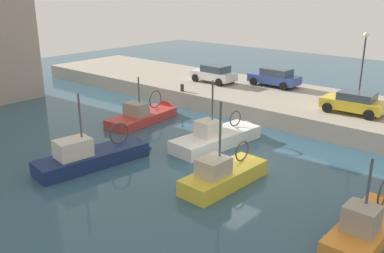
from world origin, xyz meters
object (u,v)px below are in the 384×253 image
fishing_boat_navy (97,161)px  parked_car_yellow (354,102)px  fishing_boat_red (146,118)px  fishing_boat_white (220,142)px  fishing_boat_orange (370,228)px  fishing_boat_yellow (228,180)px  parked_car_white (214,74)px  parked_car_blue (275,77)px  mooring_bollard_north (182,88)px  quay_streetlamp (364,56)px

fishing_boat_navy → parked_car_yellow: 16.30m
fishing_boat_red → fishing_boat_white: (-0.40, -6.81, -0.01)m
fishing_boat_orange → fishing_boat_yellow: bearing=91.0°
fishing_boat_orange → parked_car_yellow: (11.31, 5.11, 1.78)m
fishing_boat_red → parked_car_white: size_ratio=1.61×
fishing_boat_red → parked_car_blue: fishing_boat_red is taller
parked_car_blue → mooring_bollard_north: 7.70m
fishing_boat_red → fishing_boat_yellow: bearing=-113.2°
parked_car_blue → fishing_boat_red: bearing=159.5°
parked_car_white → mooring_bollard_north: 4.18m
fishing_boat_red → fishing_boat_yellow: size_ratio=1.12×
parked_car_white → quay_streetlamp: size_ratio=0.81×
parked_car_white → mooring_bollard_north: size_ratio=7.08×
fishing_boat_white → fishing_boat_yellow: bearing=-139.1°
mooring_bollard_north → quay_streetlamp: quay_streetlamp is taller
fishing_boat_red → fishing_boat_orange: 17.42m
mooring_bollard_north → quay_streetlamp: bearing=-63.9°
fishing_boat_white → fishing_boat_yellow: (-4.00, -3.47, 0.03)m
fishing_boat_red → fishing_boat_orange: bearing=-104.3°
fishing_boat_red → fishing_boat_yellow: 11.18m
fishing_boat_orange → fishing_boat_navy: 13.44m
parked_car_white → mooring_bollard_north: bearing=-178.5°
fishing_boat_navy → parked_car_white: (15.54, 4.36, 1.80)m
fishing_boat_yellow → parked_car_blue: 16.36m
fishing_boat_red → parked_car_blue: (10.58, -3.96, 1.83)m
fishing_boat_white → parked_car_yellow: bearing=-33.8°
fishing_boat_white → mooring_bollard_north: bearing=57.1°
parked_car_yellow → quay_streetlamp: quay_streetlamp is taller
parked_car_blue → quay_streetlamp: quay_streetlamp is taller
fishing_boat_red → fishing_boat_white: size_ratio=0.92×
fishing_boat_navy → mooring_bollard_north: fishing_boat_navy is taller
fishing_boat_navy → parked_car_yellow: size_ratio=1.79×
fishing_boat_yellow → parked_car_yellow: 11.65m
fishing_boat_white → mooring_bollard_north: 8.83m
fishing_boat_orange → fishing_boat_navy: fishing_boat_navy is taller
fishing_boat_orange → quay_streetlamp: bearing=22.4°
fishing_boat_orange → parked_car_white: (12.78, 17.52, 1.82)m
fishing_boat_orange → parked_car_blue: size_ratio=1.40×
parked_car_blue → mooring_bollard_north: size_ratio=7.47×
fishing_boat_yellow → mooring_bollard_north: 13.96m
fishing_boat_white → parked_car_white: bearing=39.9°
parked_car_white → mooring_bollard_north: parked_car_white is taller
quay_streetlamp → fishing_boat_orange: bearing=-157.6°
fishing_boat_red → quay_streetlamp: size_ratio=1.30×
fishing_boat_white → quay_streetlamp: size_ratio=1.42×
fishing_boat_orange → parked_car_yellow: size_ratio=1.49×
fishing_boat_yellow → parked_car_yellow: (11.42, -1.49, 1.78)m
fishing_boat_red → fishing_boat_navy: 7.98m
fishing_boat_navy → mooring_bollard_north: 12.23m
quay_streetlamp → fishing_boat_yellow: bearing=177.1°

